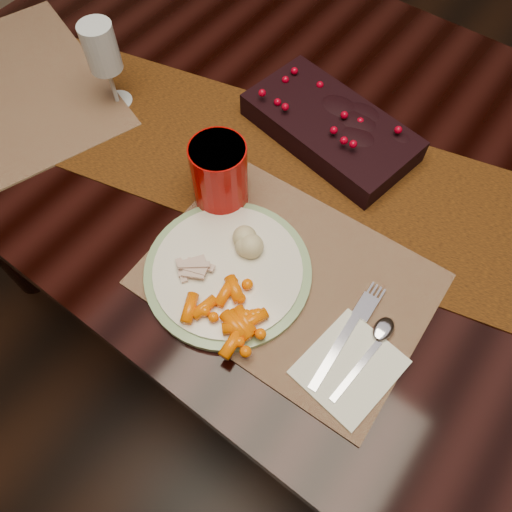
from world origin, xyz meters
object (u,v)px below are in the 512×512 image
Objects in this scene: placemat_main at (288,279)px; napkin at (350,367)px; mashed_potatoes at (252,235)px; red_cup at (220,175)px; turkey_shreds at (191,266)px; dinner_plate at (228,271)px; baby_carrots at (224,308)px; centerpiece at (331,124)px; dining_table at (329,269)px; wine_glass at (107,67)px.

placemat_main is 0.17m from napkin.
mashed_potatoes is 0.12m from red_cup.
dinner_plate is at bearing 36.38° from turkey_shreds.
turkey_shreds is at bearing 163.25° from baby_carrots.
dining_table is at bearing -26.76° from centerpiece.
centerpiece is at bearing 72.99° from red_cup.
placemat_main is 2.54× the size of wine_glass.
mashed_potatoes is at bearing -14.70° from wine_glass.
red_cup is (-0.10, 0.05, 0.03)m from mashed_potatoes.
wine_glass is (-0.42, 0.11, 0.05)m from mashed_potatoes.
napkin is at bearing 12.29° from baby_carrots.
baby_carrots is 0.22m from red_cup.
turkey_shreds is 0.29m from napkin.
dining_table is 0.49m from dinner_plate.
baby_carrots is at bearing -72.46° from mashed_potatoes.
wine_glass is (-0.46, 0.23, 0.06)m from baby_carrots.
dinner_plate is (-0.08, -0.05, 0.01)m from placemat_main.
baby_carrots is 0.52m from wine_glass.
mashed_potatoes is at bearing 88.66° from dinner_plate.
dinner_plate is at bearing 123.82° from baby_carrots.
wine_glass is at bearing 153.10° from baby_carrots.
napkin is (0.15, -0.07, 0.00)m from placemat_main.
napkin is at bearing -4.06° from dinner_plate.
dining_table is 26.17× the size of turkey_shreds.
baby_carrots is at bearing -92.40° from dining_table.
dining_table is 0.51m from red_cup.
centerpiece is at bearing 99.68° from baby_carrots.
baby_carrots is 0.85× the size of red_cup.
baby_carrots is 0.09m from turkey_shreds.
dinner_plate is 0.46m from wine_glass.
dining_table is 10.53× the size of wine_glass.
dining_table is 4.14× the size of placemat_main.
centerpiece is 0.43m from wine_glass.
placemat_main is 6.32× the size of turkey_shreds.
dinner_plate is 3.89× the size of turkey_shreds.
turkey_shreds is 0.54× the size of red_cup.
wine_glass is (-0.50, 0.12, 0.08)m from placemat_main.
turkey_shreds is 0.40× the size of wine_glass.
dinner_plate is at bearing -100.39° from dining_table.
napkin is (0.27, -0.36, -0.03)m from centerpiece.
mashed_potatoes reaches higher than turkey_shreds.
dinner_plate is 1.57× the size of wine_glass.
napkin is (0.24, -0.02, -0.01)m from dinner_plate.
centerpiece is 2.28× the size of napkin.
turkey_shreds is at bearing -69.19° from red_cup.
centerpiece is 0.73× the size of placemat_main.
placemat_main is (0.11, -0.29, -0.03)m from centerpiece.
napkin is at bearing 3.45° from turkey_shreds.
red_cup is (-0.07, -0.23, 0.03)m from centerpiece.
turkey_shreds is at bearing -143.62° from dinner_plate.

